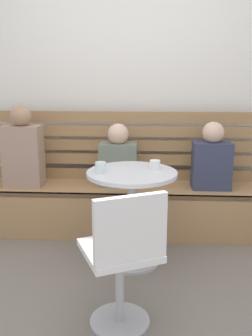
# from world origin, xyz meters

# --- Properties ---
(ground) EXTENTS (8.00, 8.00, 0.00)m
(ground) POSITION_xyz_m (0.00, 0.00, 0.00)
(ground) COLOR #70665B
(back_wall) EXTENTS (5.20, 0.10, 2.90)m
(back_wall) POSITION_xyz_m (0.00, 1.64, 1.45)
(back_wall) COLOR silver
(back_wall) RESTS_ON ground
(booth_bench) EXTENTS (2.70, 0.52, 0.44)m
(booth_bench) POSITION_xyz_m (0.00, 1.20, 0.22)
(booth_bench) COLOR #A87C51
(booth_bench) RESTS_ON ground
(booth_backrest) EXTENTS (2.65, 0.04, 0.66)m
(booth_backrest) POSITION_xyz_m (0.00, 1.44, 0.78)
(booth_backrest) COLOR #9A7249
(booth_backrest) RESTS_ON booth_bench
(cafe_table) EXTENTS (0.68, 0.68, 0.74)m
(cafe_table) POSITION_xyz_m (0.10, 0.60, 0.52)
(cafe_table) COLOR #ADADB2
(cafe_table) RESTS_ON ground
(white_chair) EXTENTS (0.53, 0.53, 0.85)m
(white_chair) POSITION_xyz_m (0.09, -0.21, 0.46)
(white_chair) COLOR #ADADB2
(white_chair) RESTS_ON ground
(person_adult) EXTENTS (0.34, 0.22, 0.74)m
(person_adult) POSITION_xyz_m (-0.92, 1.17, 0.77)
(person_adult) COLOR #9E7F6B
(person_adult) RESTS_ON booth_bench
(person_child_left) EXTENTS (0.34, 0.22, 0.60)m
(person_child_left) POSITION_xyz_m (0.78, 1.20, 0.70)
(person_child_left) COLOR #333851
(person_child_left) RESTS_ON booth_bench
(person_child_middle) EXTENTS (0.34, 0.22, 0.58)m
(person_child_middle) POSITION_xyz_m (-0.06, 1.24, 0.69)
(person_child_middle) COLOR slate
(person_child_middle) RESTS_ON booth_bench
(cup_glass_short) EXTENTS (0.08, 0.08, 0.08)m
(cup_glass_short) POSITION_xyz_m (-0.13, 0.55, 0.78)
(cup_glass_short) COLOR silver
(cup_glass_short) RESTS_ON cafe_table
(cup_ceramic_white) EXTENTS (0.08, 0.08, 0.07)m
(cup_ceramic_white) POSITION_xyz_m (0.27, 0.68, 0.78)
(cup_ceramic_white) COLOR white
(cup_ceramic_white) RESTS_ON cafe_table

